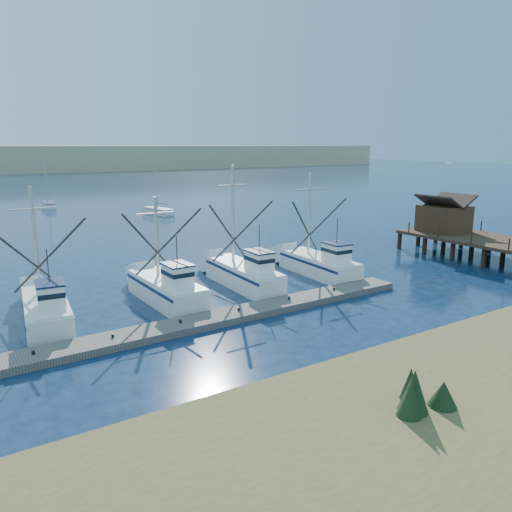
{
  "coord_description": "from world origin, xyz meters",
  "views": [
    {
      "loc": [
        -21.41,
        -19.85,
        10.6
      ],
      "look_at": [
        -3.6,
        8.0,
        3.19
      ],
      "focal_mm": 35.0,
      "sensor_mm": 36.0,
      "label": 1
    }
  ],
  "objects_px": {
    "timber_pier": "(475,230)",
    "sailboat_far": "(49,205)",
    "sailboat_near": "(158,211)",
    "floating_dock": "(196,323)"
  },
  "relations": [
    {
      "from": "timber_pier",
      "to": "sailboat_near",
      "type": "relative_size",
      "value": 2.47
    },
    {
      "from": "sailboat_near",
      "to": "sailboat_far",
      "type": "height_order",
      "value": "same"
    },
    {
      "from": "floating_dock",
      "to": "sailboat_far",
      "type": "xyz_separation_m",
      "value": [
        3.73,
        64.85,
        0.28
      ]
    },
    {
      "from": "floating_dock",
      "to": "timber_pier",
      "type": "distance_m",
      "value": 31.02
    },
    {
      "from": "sailboat_near",
      "to": "sailboat_far",
      "type": "bearing_deg",
      "value": 112.1
    },
    {
      "from": "sailboat_near",
      "to": "sailboat_far",
      "type": "distance_m",
      "value": 21.79
    },
    {
      "from": "timber_pier",
      "to": "sailboat_far",
      "type": "bearing_deg",
      "value": 113.56
    },
    {
      "from": "floating_dock",
      "to": "sailboat_near",
      "type": "height_order",
      "value": "sailboat_near"
    },
    {
      "from": "timber_pier",
      "to": "sailboat_far",
      "type": "xyz_separation_m",
      "value": [
        -27.08,
        62.11,
        -2.08
      ]
    },
    {
      "from": "floating_dock",
      "to": "sailboat_far",
      "type": "height_order",
      "value": "sailboat_far"
    }
  ]
}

